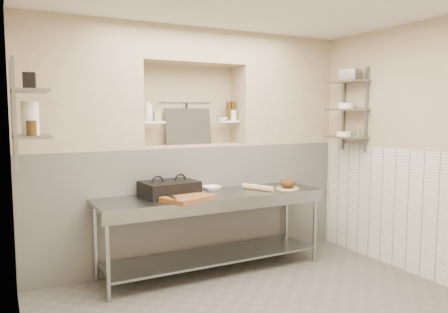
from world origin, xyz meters
TOP-DOWN VIEW (x-y plane):
  - wall_left at (-2.05, 0.00)m, footprint 0.10×3.90m
  - wall_right at (2.05, 0.00)m, footprint 0.10×3.90m
  - wall_back at (0.00, 2.00)m, footprint 4.00×0.10m
  - backwall_lower at (0.00, 1.75)m, footprint 4.00×0.40m
  - alcove_sill at (0.00, 1.75)m, footprint 1.30×0.40m
  - backwall_pillar_left at (-1.33, 1.75)m, footprint 1.35×0.40m
  - backwall_pillar_right at (1.33, 1.75)m, footprint 1.35×0.40m
  - backwall_header at (0.00, 1.75)m, footprint 1.30×0.40m
  - wainscot_left at (-1.99, 0.00)m, footprint 0.02×3.90m
  - wainscot_right at (1.99, 0.00)m, footprint 0.02×3.90m
  - alcove_shelf_left at (-0.50, 1.75)m, footprint 0.28×0.16m
  - alcove_shelf_right at (0.50, 1.75)m, footprint 0.28×0.16m
  - utensil_rail at (0.00, 1.92)m, footprint 0.70×0.02m
  - hanging_steel at (0.00, 1.90)m, footprint 0.02×0.02m
  - splash_panel at (0.00, 1.85)m, footprint 0.60×0.08m
  - shelf_rail_left_a at (-1.98, 1.25)m, footprint 0.03×0.03m
  - shelf_rail_left_b at (-1.98, 0.85)m, footprint 0.03×0.03m
  - wall_shelf_left_lower at (-1.84, 1.05)m, footprint 0.30×0.50m
  - wall_shelf_left_upper at (-1.84, 1.05)m, footprint 0.30×0.50m
  - shelf_rail_right_a at (1.98, 1.25)m, footprint 0.03×0.03m
  - shelf_rail_right_b at (1.98, 0.85)m, footprint 0.03×0.03m
  - wall_shelf_right_lower at (1.84, 1.05)m, footprint 0.30×0.50m
  - wall_shelf_right_mid at (1.84, 1.05)m, footprint 0.30×0.50m
  - wall_shelf_right_upper at (1.84, 1.05)m, footprint 0.30×0.50m
  - prep_table at (0.01, 1.18)m, footprint 2.60×0.70m
  - panini_press at (-0.46, 1.32)m, footprint 0.63×0.49m
  - cutting_board at (-0.37, 1.00)m, footprint 0.61×0.52m
  - knife_blade at (-0.09, 1.11)m, footprint 0.26×0.04m
  - tongs at (-0.56, 0.97)m, footprint 0.04×0.29m
  - mixing_bowl at (0.11, 1.41)m, footprint 0.22×0.22m
  - rolling_pin at (0.60, 1.17)m, footprint 0.23×0.41m
  - bread_board at (0.95, 1.06)m, footprint 0.27×0.27m
  - bread_loaf at (0.95, 1.06)m, footprint 0.19×0.19m
  - bottle_soap at (-0.55, 1.72)m, footprint 0.11×0.11m
  - jar_alcove at (-0.44, 1.74)m, footprint 0.08×0.08m
  - bowl_alcove at (0.42, 1.73)m, footprint 0.14×0.14m
  - condiment_a at (0.60, 1.78)m, footprint 0.07×0.07m
  - condiment_b at (0.53, 1.77)m, footprint 0.06×0.06m
  - condiment_c at (0.59, 1.75)m, footprint 0.08×0.08m
  - jug_left at (-1.84, 1.09)m, footprint 0.15×0.15m
  - jar_left at (-1.84, 1.00)m, footprint 0.09×0.09m
  - box_left_upper at (-1.84, 0.99)m, footprint 0.12×0.12m
  - bowl_right at (1.84, 1.08)m, footprint 0.19×0.19m
  - canister_right at (1.84, 0.85)m, footprint 0.10×0.10m
  - bowl_right_mid at (1.84, 1.06)m, footprint 0.20×0.20m
  - basket_right at (1.84, 1.01)m, footprint 0.24×0.26m

SIDE VIEW (x-z plane):
  - prep_table at x=0.01m, z-range 0.19..1.09m
  - backwall_lower at x=0.00m, z-range 0.00..1.40m
  - wainscot_left at x=-1.99m, z-range 0.00..1.40m
  - wainscot_right at x=1.99m, z-range 0.00..1.40m
  - bread_board at x=0.95m, z-range 0.90..0.92m
  - cutting_board at x=-0.37m, z-range 0.90..0.95m
  - mixing_bowl at x=0.11m, z-range 0.90..0.95m
  - rolling_pin at x=0.60m, z-range 0.90..0.96m
  - knife_blade at x=-0.09m, z-range 0.95..0.95m
  - tongs at x=-0.56m, z-range 0.95..0.97m
  - bread_loaf at x=0.95m, z-range 0.92..1.03m
  - panini_press at x=-0.46m, z-range 0.90..1.06m
  - wall_left at x=-2.05m, z-range 0.00..2.80m
  - wall_right at x=2.05m, z-range 0.00..2.80m
  - wall_back at x=0.00m, z-range 0.00..2.80m
  - alcove_sill at x=0.00m, z-range 1.40..1.42m
  - wall_shelf_right_lower at x=1.84m, z-range 1.49..1.51m
  - bowl_right at x=1.84m, z-range 1.51..1.57m
  - canister_right at x=1.84m, z-range 1.51..1.61m
  - wall_shelf_left_lower at x=-1.84m, z-range 1.59..1.61m
  - splash_panel at x=0.00m, z-range 1.42..1.86m
  - jar_left at x=-1.84m, z-range 1.61..1.74m
  - alcove_shelf_left at x=-0.50m, z-range 1.69..1.71m
  - alcove_shelf_right at x=0.50m, z-range 1.69..1.71m
  - bowl_alcove at x=0.42m, z-range 1.71..1.75m
  - jug_left at x=-1.84m, z-range 1.61..1.91m
  - jar_alcove at x=-0.44m, z-range 1.71..1.83m
  - condiment_c at x=0.59m, z-range 1.71..1.85m
  - hanging_steel at x=0.00m, z-range 1.63..1.93m
  - shelf_rail_left_a at x=-1.98m, z-range 1.33..2.27m
  - shelf_rail_left_b at x=-1.98m, z-range 1.33..2.27m
  - condiment_b at x=0.53m, z-range 1.71..1.95m
  - condiment_a at x=0.60m, z-range 1.71..1.96m
  - bottle_soap at x=-0.55m, z-range 1.71..1.97m
  - shelf_rail_right_a at x=1.98m, z-range 1.33..2.38m
  - shelf_rail_right_b at x=1.98m, z-range 1.33..2.38m
  - wall_shelf_right_mid at x=1.84m, z-range 1.84..1.86m
  - bowl_right_mid at x=1.84m, z-range 1.86..1.93m
  - utensil_rail at x=0.00m, z-range 1.94..1.96m
  - wall_shelf_left_upper at x=-1.84m, z-range 1.99..2.01m
  - box_left_upper at x=-1.84m, z-range 2.01..2.15m
  - backwall_pillar_left at x=-1.33m, z-range 1.40..2.80m
  - backwall_pillar_right at x=1.33m, z-range 1.40..2.80m
  - wall_shelf_right_upper at x=1.84m, z-range 2.19..2.21m
  - basket_right at x=1.84m, z-range 2.21..2.35m
  - backwall_header at x=0.00m, z-range 2.40..2.80m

